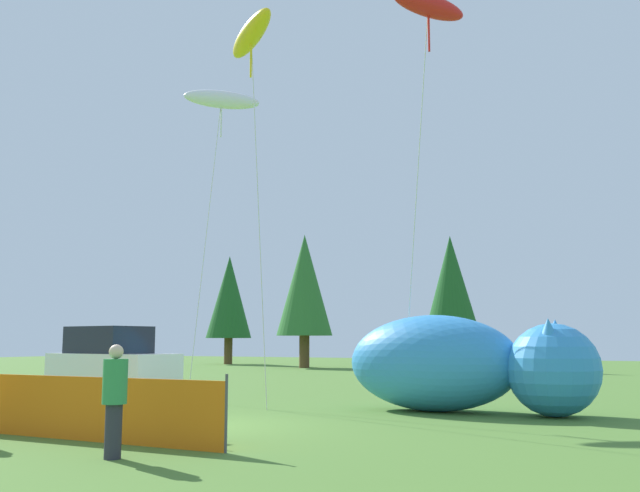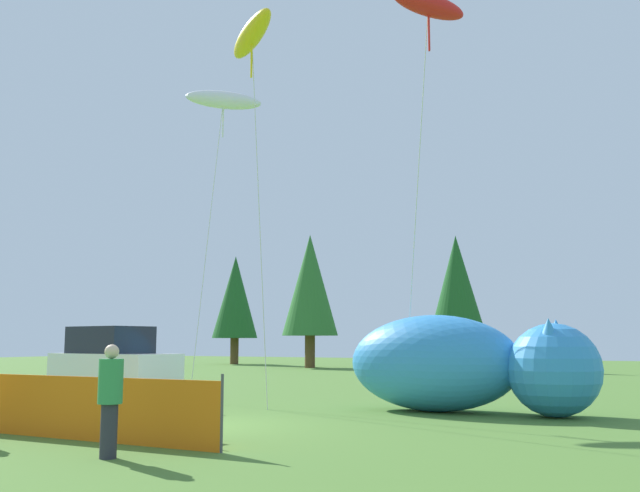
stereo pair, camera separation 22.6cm
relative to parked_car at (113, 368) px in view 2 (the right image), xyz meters
name	(u,v)px [view 2 (the right image)]	position (x,y,z in m)	size (l,w,h in m)	color
ground_plane	(192,426)	(4.67, -2.48, -1.09)	(120.00, 120.00, 0.00)	#4C752D
parked_car	(113,368)	(0.00, 0.00, 0.00)	(4.23, 2.27, 2.27)	white
folding_chair	(190,415)	(6.19, -4.58, -0.60)	(0.60, 0.60, 0.86)	black
inflatable_cat	(463,367)	(9.27, 3.02, 0.09)	(6.64, 2.67, 2.56)	#338CD8
safety_fence	(55,407)	(3.48, -5.29, -0.50)	(7.98, 0.19, 1.31)	orange
spectator_in_blue_shirt	(110,396)	(6.17, -6.67, -0.11)	(0.39, 0.39, 1.81)	#2D2D38
kite_yellow_hero	(252,36)	(3.87, 1.00, 9.52)	(2.44, 1.93, 11.21)	silver
kite_red_lizard	(428,7)	(8.86, 2.00, 9.73)	(2.69, 3.15, 11.39)	silver
kite_white_ghost	(223,101)	(1.06, 3.65, 8.83)	(2.67, 1.97, 10.47)	silver
horizon_tree_west	(235,297)	(-18.09, 33.30, 4.31)	(3.69, 3.69, 8.80)	brown
horizon_tree_mid	(310,285)	(-8.91, 29.00, 4.68)	(3.94, 3.94, 9.40)	brown
horizon_tree_northeast	(457,286)	(1.02, 31.39, 4.43)	(3.77, 3.77, 8.99)	brown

